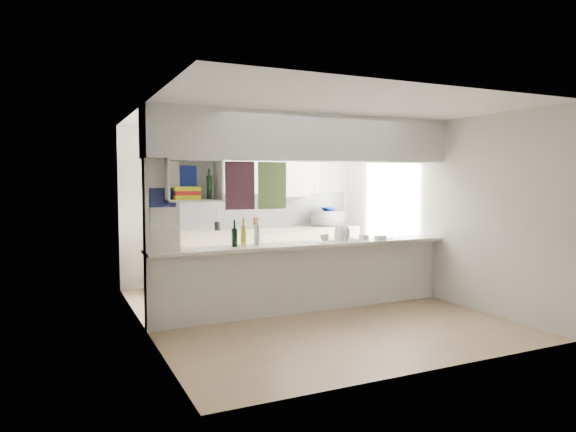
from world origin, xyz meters
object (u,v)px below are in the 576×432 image
bowl (328,209)px  dish_rack (345,234)px  microwave (328,218)px  wine_bottles (246,235)px

bowl → dish_rack: bowl is taller
microwave → wine_bottles: size_ratio=1.35×
dish_rack → microwave: bearing=70.6°
microwave → dish_rack: bearing=59.2°
dish_rack → wine_bottles: bearing=-178.1°
microwave → bowl: (-0.01, -0.04, 0.17)m
bowl → wine_bottles: size_ratio=0.71×
dish_rack → wine_bottles: (-1.42, 0.06, 0.05)m
wine_bottles → dish_rack: bearing=-2.2°
wine_bottles → bowl: bearing=40.8°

